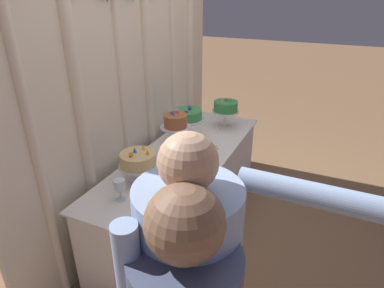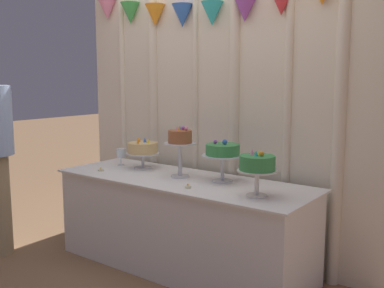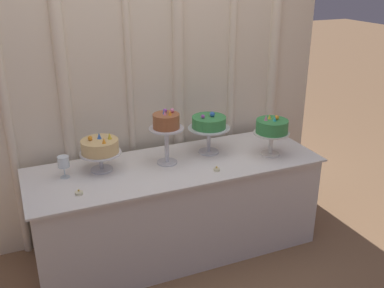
{
  "view_description": "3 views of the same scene",
  "coord_description": "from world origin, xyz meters",
  "views": [
    {
      "loc": [
        -2.25,
        -1.01,
        2.02
      ],
      "look_at": [
        0.05,
        0.05,
        0.81
      ],
      "focal_mm": 30.97,
      "sensor_mm": 36.0,
      "label": 1
    },
    {
      "loc": [
        2.12,
        -2.61,
        1.51
      ],
      "look_at": [
        0.05,
        0.17,
        0.99
      ],
      "focal_mm": 42.45,
      "sensor_mm": 36.0,
      "label": 2
    },
    {
      "loc": [
        -1.04,
        -2.61,
        2.06
      ],
      "look_at": [
        0.1,
        0.05,
        0.88
      ],
      "focal_mm": 41.53,
      "sensor_mm": 36.0,
      "label": 3
    }
  ],
  "objects": [
    {
      "name": "cake_table",
      "position": [
        0.0,
        0.1,
        0.36
      ],
      "size": [
        2.11,
        0.73,
        0.72
      ],
      "color": "white",
      "rests_on": "ground_plane"
    },
    {
      "name": "cake_display_midright",
      "position": [
        0.31,
        0.2,
        0.95
      ],
      "size": [
        0.31,
        0.31,
        0.33
      ],
      "color": "silver",
      "rests_on": "cake_table"
    },
    {
      "name": "cake_display_rightmost",
      "position": [
        0.72,
        -0.01,
        0.93
      ],
      "size": [
        0.27,
        0.27,
        0.31
      ],
      "color": "silver",
      "rests_on": "cake_table"
    },
    {
      "name": "cake_display_midleft",
      "position": [
        -0.05,
        0.15,
        1.01
      ],
      "size": [
        0.25,
        0.25,
        0.41
      ],
      "color": "silver",
      "rests_on": "cake_table"
    },
    {
      "name": "tealight_near_left",
      "position": [
        0.22,
        -0.11,
        0.73
      ],
      "size": [
        0.04,
        0.04,
        0.03
      ],
      "color": "beige",
      "rests_on": "cake_table"
    },
    {
      "name": "draped_curtain",
      "position": [
        0.01,
        0.55,
        1.35
      ],
      "size": [
        2.86,
        0.18,
        2.48
      ],
      "color": "beige",
      "rests_on": "ground_plane"
    },
    {
      "name": "tealight_far_left",
      "position": [
        -0.72,
        -0.08,
        0.73
      ],
      "size": [
        0.05,
        0.05,
        0.03
      ],
      "color": "beige",
      "rests_on": "cake_table"
    },
    {
      "name": "ground_plane",
      "position": [
        0.0,
        0.0,
        0.0
      ],
      "size": [
        24.0,
        24.0,
        0.0
      ],
      "primitive_type": "plane",
      "color": "#846042"
    },
    {
      "name": "wine_glass",
      "position": [
        -0.76,
        0.2,
        0.83
      ],
      "size": [
        0.08,
        0.08,
        0.15
      ],
      "color": "silver",
      "rests_on": "cake_table"
    },
    {
      "name": "cake_display_leftmost",
      "position": [
        -0.51,
        0.21,
        0.89
      ],
      "size": [
        0.29,
        0.29,
        0.27
      ],
      "color": "silver",
      "rests_on": "cake_table"
    }
  ]
}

